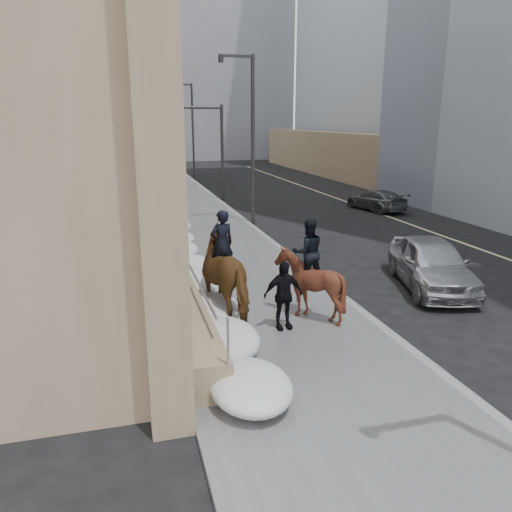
# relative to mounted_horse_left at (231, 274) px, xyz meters

# --- Properties ---
(ground) EXTENTS (140.00, 140.00, 0.00)m
(ground) POSITION_rel_mounted_horse_left_xyz_m (0.87, -2.00, -1.31)
(ground) COLOR black
(ground) RESTS_ON ground
(sidewalk) EXTENTS (5.00, 80.00, 0.12)m
(sidewalk) POSITION_rel_mounted_horse_left_xyz_m (0.87, 8.00, -1.25)
(sidewalk) COLOR #4C4C4F
(sidewalk) RESTS_ON ground
(curb) EXTENTS (0.24, 80.00, 0.12)m
(curb) POSITION_rel_mounted_horse_left_xyz_m (3.49, 8.00, -1.25)
(curb) COLOR slate
(curb) RESTS_ON ground
(lane_line) EXTENTS (0.15, 70.00, 0.01)m
(lane_line) POSITION_rel_mounted_horse_left_xyz_m (11.37, 8.00, -1.30)
(lane_line) COLOR #BFB78C
(lane_line) RESTS_ON ground
(limestone_building) EXTENTS (6.10, 44.00, 18.00)m
(limestone_building) POSITION_rel_mounted_horse_left_xyz_m (-4.39, 17.96, 7.60)
(limestone_building) COLOR #897359
(limestone_building) RESTS_ON ground
(bg_building_mid) EXTENTS (30.00, 12.00, 28.00)m
(bg_building_mid) POSITION_rel_mounted_horse_left_xyz_m (4.87, 58.00, 12.69)
(bg_building_mid) COLOR slate
(bg_building_mid) RESTS_ON ground
(bg_building_far) EXTENTS (24.00, 12.00, 20.00)m
(bg_building_far) POSITION_rel_mounted_horse_left_xyz_m (-5.13, 70.00, 8.69)
(bg_building_far) COLOR gray
(bg_building_far) RESTS_ON ground
(streetlight_mid) EXTENTS (1.71, 0.24, 8.00)m
(streetlight_mid) POSITION_rel_mounted_horse_left_xyz_m (3.60, 12.00, 3.27)
(streetlight_mid) COLOR #2D2D30
(streetlight_mid) RESTS_ON ground
(streetlight_far) EXTENTS (1.71, 0.24, 8.00)m
(streetlight_far) POSITION_rel_mounted_horse_left_xyz_m (3.60, 32.00, 3.27)
(streetlight_far) COLOR #2D2D30
(streetlight_far) RESTS_ON ground
(traffic_signal) EXTENTS (4.10, 0.22, 6.00)m
(traffic_signal) POSITION_rel_mounted_horse_left_xyz_m (2.94, 20.00, 2.70)
(traffic_signal) COLOR #2D2D30
(traffic_signal) RESTS_ON ground
(snow_bank) EXTENTS (1.70, 18.10, 0.76)m
(snow_bank) POSITION_rel_mounted_horse_left_xyz_m (-0.56, 6.10, -0.84)
(snow_bank) COLOR silver
(snow_bank) RESTS_ON sidewalk
(mounted_horse_left) EXTENTS (1.86, 2.93, 2.80)m
(mounted_horse_left) POSITION_rel_mounted_horse_left_xyz_m (0.00, 0.00, 0.00)
(mounted_horse_left) COLOR #563819
(mounted_horse_left) RESTS_ON sidewalk
(mounted_horse_right) EXTENTS (1.52, 1.69, 2.57)m
(mounted_horse_right) POSITION_rel_mounted_horse_left_xyz_m (1.93, -0.48, -0.14)
(mounted_horse_right) COLOR #421D12
(mounted_horse_right) RESTS_ON sidewalk
(pedestrian) EXTENTS (1.03, 0.49, 1.71)m
(pedestrian) POSITION_rel_mounted_horse_left_xyz_m (1.06, -1.01, -0.33)
(pedestrian) COLOR black
(pedestrian) RESTS_ON sidewalk
(car_silver) EXTENTS (3.08, 4.97, 1.58)m
(car_silver) POSITION_rel_mounted_horse_left_xyz_m (6.57, 1.03, -0.52)
(car_silver) COLOR #A8ABB0
(car_silver) RESTS_ON ground
(car_grey) EXTENTS (2.47, 4.34, 1.19)m
(car_grey) POSITION_rel_mounted_horse_left_xyz_m (11.67, 13.97, -0.71)
(car_grey) COLOR #4E5155
(car_grey) RESTS_ON ground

